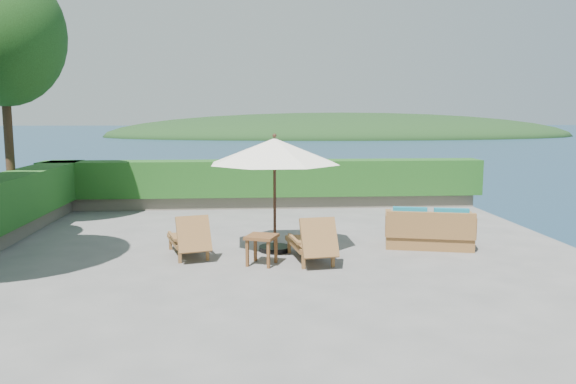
{
  "coord_description": "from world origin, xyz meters",
  "views": [
    {
      "loc": [
        -0.52,
        -10.25,
        2.62
      ],
      "look_at": [
        0.3,
        0.8,
        1.1
      ],
      "focal_mm": 35.0,
      "sensor_mm": 36.0,
      "label": 1
    }
  ],
  "objects": [
    {
      "name": "ground",
      "position": [
        0.0,
        0.0,
        0.0
      ],
      "size": [
        12.0,
        12.0,
        0.0
      ],
      "primitive_type": "plane",
      "color": "gray",
      "rests_on": "ground"
    },
    {
      "name": "foundation",
      "position": [
        0.0,
        0.0,
        -1.55
      ],
      "size": [
        12.0,
        12.0,
        3.0
      ],
      "primitive_type": "cube",
      "color": "#585045",
      "rests_on": "ocean"
    },
    {
      "name": "planter_wall_far",
      "position": [
        0.0,
        5.6,
        0.18
      ],
      "size": [
        12.0,
        0.6,
        0.36
      ],
      "primitive_type": "cube",
      "color": "#6D6657",
      "rests_on": "ground"
    },
    {
      "name": "tree_far",
      "position": [
        -6.0,
        3.2,
        4.4
      ],
      "size": [
        2.8,
        2.8,
        6.03
      ],
      "color": "#3E2A17",
      "rests_on": "ground"
    },
    {
      "name": "wicker_loveseat",
      "position": [
        3.09,
        0.47,
        0.33
      ],
      "size": [
        1.87,
        1.26,
        0.84
      ],
      "rotation": [
        0.0,
        0.0,
        -0.24
      ],
      "color": "#975D37",
      "rests_on": "ground"
    },
    {
      "name": "lounge_left",
      "position": [
        -1.6,
        0.07,
        0.35
      ],
      "size": [
        0.97,
        1.55,
        0.83
      ],
      "rotation": [
        0.0,
        0.0,
        0.28
      ],
      "color": "#975D37",
      "rests_on": "ground"
    },
    {
      "name": "patio_umbrella",
      "position": [
        0.01,
        0.38,
        1.92
      ],
      "size": [
        3.34,
        3.34,
        2.28
      ],
      "rotation": [
        0.0,
        0.0,
        0.4
      ],
      "color": "black",
      "rests_on": "ground"
    },
    {
      "name": "side_table",
      "position": [
        -0.27,
        -0.6,
        0.44
      ],
      "size": [
        0.65,
        0.65,
        0.53
      ],
      "rotation": [
        0.0,
        0.0,
        -0.38
      ],
      "color": "brown",
      "rests_on": "ground"
    },
    {
      "name": "lounge_right",
      "position": [
        0.64,
        -0.47,
        0.37
      ],
      "size": [
        0.83,
        1.59,
        0.88
      ],
      "rotation": [
        0.0,
        0.0,
        0.14
      ],
      "color": "#975D37",
      "rests_on": "ground"
    },
    {
      "name": "offshore_island",
      "position": [
        25.0,
        140.0,
        -3.0
      ],
      "size": [
        126.0,
        57.6,
        12.6
      ],
      "primitive_type": "ellipsoid",
      "color": "#133118",
      "rests_on": "ocean"
    },
    {
      "name": "hedge_far",
      "position": [
        0.0,
        5.6,
        0.85
      ],
      "size": [
        12.4,
        0.9,
        1.0
      ],
      "primitive_type": "cube",
      "color": "#154B17",
      "rests_on": "planter_wall_far"
    }
  ]
}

